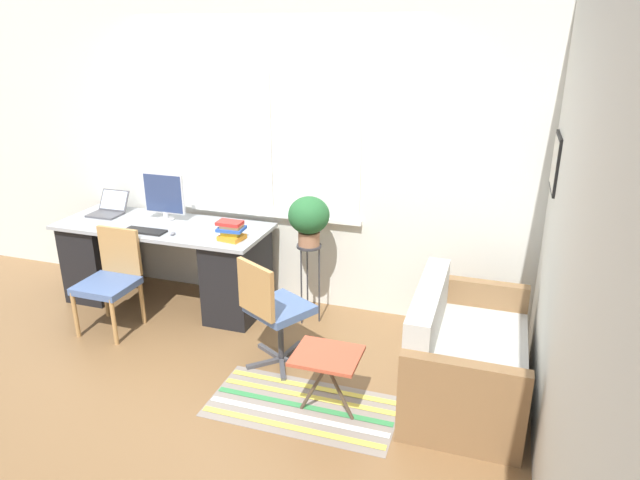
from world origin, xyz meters
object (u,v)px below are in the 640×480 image
at_px(plant_stand, 309,258).
at_px(book_stack, 231,231).
at_px(keyboard, 145,231).
at_px(potted_plant, 309,217).
at_px(folding_stool, 327,360).
at_px(desk_chair_wooden, 111,278).
at_px(office_chair_swivel, 273,309).
at_px(monitor, 164,196).
at_px(mouse, 173,233).
at_px(couch_loveseat, 462,359).
at_px(laptop, 108,209).

bearing_deg(plant_stand, book_stack, -159.46).
xyz_separation_m(keyboard, potted_plant, (1.38, 0.29, 0.17)).
bearing_deg(folding_stool, desk_chair_wooden, 164.60).
bearing_deg(office_chair_swivel, plant_stand, -62.61).
distance_m(monitor, potted_plant, 1.39).
xyz_separation_m(mouse, potted_plant, (1.11, 0.28, 0.17)).
xyz_separation_m(monitor, potted_plant, (1.39, -0.05, -0.04)).
xyz_separation_m(keyboard, mouse, (0.27, 0.01, 0.01)).
bearing_deg(potted_plant, couch_loveseat, -26.87).
height_order(laptop, plant_stand, laptop).
relative_size(plant_stand, folding_stool, 1.52).
height_order(monitor, office_chair_swivel, monitor).
distance_m(desk_chair_wooden, plant_stand, 1.65).
height_order(laptop, keyboard, laptop).
bearing_deg(mouse, keyboard, -178.50).
distance_m(laptop, monitor, 0.63).
bearing_deg(plant_stand, folding_stool, -65.84).
bearing_deg(laptop, folding_stool, -25.75).
bearing_deg(folding_stool, book_stack, 139.59).
distance_m(couch_loveseat, folding_stool, 0.96).
relative_size(office_chair_swivel, folding_stool, 1.87).
height_order(book_stack, folding_stool, book_stack).
xyz_separation_m(keyboard, book_stack, (0.78, 0.06, 0.07)).
height_order(keyboard, folding_stool, keyboard).
bearing_deg(mouse, office_chair_swivel, -22.81).
bearing_deg(desk_chair_wooden, monitor, 78.46).
distance_m(monitor, book_stack, 0.85).
height_order(keyboard, couch_loveseat, same).
distance_m(office_chair_swivel, folding_stool, 0.71).
bearing_deg(monitor, mouse, -50.29).
xyz_separation_m(keyboard, plant_stand, (1.38, 0.29, -0.19)).
distance_m(monitor, mouse, 0.48).
height_order(laptop, folding_stool, laptop).
xyz_separation_m(book_stack, desk_chair_wooden, (-0.93, -0.39, -0.39)).
relative_size(desk_chair_wooden, folding_stool, 1.81).
relative_size(keyboard, plant_stand, 0.53).
bearing_deg(laptop, monitor, 1.33).
xyz_separation_m(book_stack, couch_loveseat, (1.94, -0.46, -0.56)).
xyz_separation_m(book_stack, plant_stand, (0.60, 0.22, -0.25)).
bearing_deg(book_stack, desk_chair_wooden, -157.25).
distance_m(keyboard, office_chair_swivel, 1.46).
height_order(keyboard, office_chair_swivel, office_chair_swivel).
relative_size(book_stack, couch_loveseat, 0.18).
relative_size(couch_loveseat, folding_stool, 2.73).
distance_m(mouse, plant_stand, 1.16).
relative_size(book_stack, office_chair_swivel, 0.26).
relative_size(laptop, folding_stool, 0.67).
height_order(monitor, couch_loveseat, monitor).
relative_size(monitor, mouse, 7.48).
height_order(desk_chair_wooden, office_chair_swivel, office_chair_swivel).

